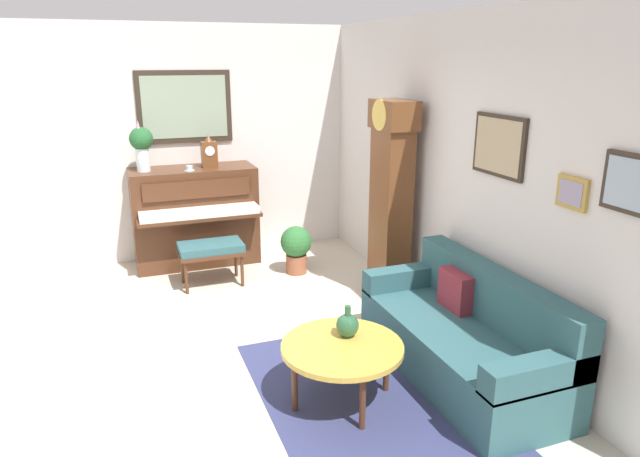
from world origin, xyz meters
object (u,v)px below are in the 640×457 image
at_px(grandfather_clock, 391,206).
at_px(couch, 465,338).
at_px(mantel_clock, 209,153).
at_px(piano_bench, 211,250).
at_px(teacup, 190,169).
at_px(flower_vase, 141,144).
at_px(potted_plant, 296,246).
at_px(coffee_table, 342,349).
at_px(green_jug, 347,325).
at_px(piano, 195,216).

height_order(grandfather_clock, couch, grandfather_clock).
relative_size(grandfather_clock, mantel_clock, 5.34).
relative_size(piano_bench, mantel_clock, 1.84).
bearing_deg(teacup, grandfather_clock, 49.88).
distance_m(grandfather_clock, flower_vase, 2.87).
height_order(mantel_clock, potted_plant, mantel_clock).
height_order(coffee_table, flower_vase, flower_vase).
distance_m(mantel_clock, flower_vase, 0.76).
bearing_deg(piano_bench, flower_vase, -142.89).
bearing_deg(green_jug, teacup, -167.53).
bearing_deg(coffee_table, potted_plant, 169.21).
bearing_deg(green_jug, coffee_table, -37.72).
distance_m(coffee_table, flower_vase, 3.63).
distance_m(teacup, potted_plant, 1.50).
relative_size(piano_bench, coffee_table, 0.80).
bearing_deg(mantel_clock, piano_bench, -12.22).
distance_m(piano_bench, flower_vase, 1.45).
bearing_deg(couch, teacup, -152.58).
height_order(mantel_clock, green_jug, mantel_clock).
bearing_deg(potted_plant, mantel_clock, -132.39).
relative_size(piano, flower_vase, 2.48).
bearing_deg(piano_bench, grandfather_clock, 62.36).
height_order(couch, potted_plant, couch).
height_order(piano, grandfather_clock, grandfather_clock).
distance_m(green_jug, potted_plant, 2.49).
xyz_separation_m(piano_bench, flower_vase, (-0.77, -0.58, 1.08)).
height_order(piano, coffee_table, piano).
xyz_separation_m(grandfather_clock, mantel_clock, (-1.66, -1.54, 0.38)).
bearing_deg(piano_bench, couch, 31.38).
xyz_separation_m(coffee_table, flower_vase, (-3.30, -1.08, 1.07)).
height_order(piano, couch, piano).
bearing_deg(couch, grandfather_clock, 174.36).
bearing_deg(grandfather_clock, flower_vase, -126.02).
bearing_deg(green_jug, mantel_clock, -172.58).
relative_size(piano_bench, teacup, 6.03).
distance_m(piano, teacup, 0.62).
bearing_deg(piano_bench, potted_plant, 91.38).
height_order(piano_bench, couch, couch).
xyz_separation_m(teacup, potted_plant, (0.60, 1.07, -0.87)).
relative_size(teacup, potted_plant, 0.21).
bearing_deg(teacup, potted_plant, 60.96).
relative_size(couch, potted_plant, 3.39).
xyz_separation_m(grandfather_clock, couch, (1.63, -0.16, -0.65)).
distance_m(coffee_table, green_jug, 0.18).
height_order(piano_bench, potted_plant, potted_plant).
xyz_separation_m(grandfather_clock, potted_plant, (-0.91, -0.72, -0.64)).
xyz_separation_m(couch, flower_vase, (-3.29, -2.12, 1.17)).
distance_m(piano_bench, mantel_clock, 1.22).
height_order(couch, green_jug, couch).
height_order(coffee_table, teacup, teacup).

